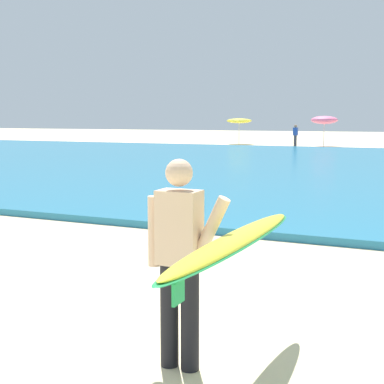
{
  "coord_description": "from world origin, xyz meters",
  "views": [
    {
      "loc": [
        5.19,
        -3.97,
        2.05
      ],
      "look_at": [
        2.36,
        2.4,
        1.1
      ],
      "focal_mm": 51.08,
      "sensor_mm": 36.0,
      "label": 1
    }
  ],
  "objects_px": {
    "beach_umbrella_1": "(324,120)",
    "beachgoer_near_row_left": "(295,135)",
    "surfer_with_board": "(205,249)",
    "beach_umbrella_0": "(239,121)"
  },
  "relations": [
    {
      "from": "surfer_with_board",
      "to": "beachgoer_near_row_left",
      "type": "bearing_deg",
      "value": 102.16
    },
    {
      "from": "surfer_with_board",
      "to": "beachgoer_near_row_left",
      "type": "relative_size",
      "value": 1.69
    },
    {
      "from": "beachgoer_near_row_left",
      "to": "beach_umbrella_0",
      "type": "bearing_deg",
      "value": 148.45
    },
    {
      "from": "surfer_with_board",
      "to": "beach_umbrella_0",
      "type": "bearing_deg",
      "value": 108.69
    },
    {
      "from": "beachgoer_near_row_left",
      "to": "surfer_with_board",
      "type": "bearing_deg",
      "value": -77.84
    },
    {
      "from": "beach_umbrella_0",
      "to": "beach_umbrella_1",
      "type": "relative_size",
      "value": 0.92
    },
    {
      "from": "surfer_with_board",
      "to": "beach_umbrella_0",
      "type": "height_order",
      "value": "beach_umbrella_0"
    },
    {
      "from": "beach_umbrella_1",
      "to": "beachgoer_near_row_left",
      "type": "distance_m",
      "value": 3.11
    },
    {
      "from": "beach_umbrella_0",
      "to": "beachgoer_near_row_left",
      "type": "relative_size",
      "value": 1.27
    },
    {
      "from": "beach_umbrella_1",
      "to": "beachgoer_near_row_left",
      "type": "bearing_deg",
      "value": -120.67
    }
  ]
}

